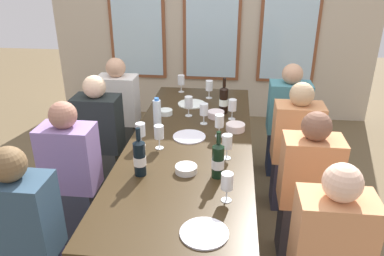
{
  "coord_description": "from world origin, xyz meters",
  "views": [
    {
      "loc": [
        0.29,
        -2.5,
        1.98
      ],
      "look_at": [
        0.0,
        0.12,
        0.79
      ],
      "focal_mm": 35.5,
      "sensor_mm": 36.0,
      "label": 1
    }
  ],
  "objects": [
    {
      "name": "wine_glass_3",
      "position": [
        0.28,
        -0.24,
        0.86
      ],
      "size": [
        0.07,
        0.07,
        0.17
      ],
      "color": "white",
      "rests_on": "dining_table"
    },
    {
      "name": "dining_table",
      "position": [
        0.0,
        0.0,
        0.67
      ],
      "size": [
        0.9,
        2.46,
        0.74
      ],
      "color": "#332513",
      "rests_on": "ground"
    },
    {
      "name": "tasting_bowl_2",
      "position": [
        0.03,
        -0.45,
        0.76
      ],
      "size": [
        0.14,
        0.14,
        0.04
      ],
      "primitive_type": "cylinder",
      "color": "silver",
      "rests_on": "dining_table"
    },
    {
      "name": "seated_person_3",
      "position": [
        0.83,
        -0.27,
        0.53
      ],
      "size": [
        0.38,
        0.24,
        1.11
      ],
      "color": "#2E2A2F",
      "rests_on": "ground"
    },
    {
      "name": "wine_glass_5",
      "position": [
        -0.2,
        -0.14,
        0.86
      ],
      "size": [
        0.07,
        0.07,
        0.17
      ],
      "color": "white",
      "rests_on": "dining_table"
    },
    {
      "name": "tasting_bowl_1",
      "position": [
        0.16,
        0.47,
        0.77
      ],
      "size": [
        0.14,
        0.14,
        0.05
      ],
      "primitive_type": "cylinder",
      "color": "white",
      "rests_on": "dining_table"
    },
    {
      "name": "white_plate_1",
      "position": [
        -0.01,
        0.06,
        0.74
      ],
      "size": [
        0.25,
        0.25,
        0.01
      ],
      "primitive_type": "cylinder",
      "color": "white",
      "rests_on": "dining_table"
    },
    {
      "name": "wine_glass_4",
      "position": [
        0.07,
        0.94,
        0.86
      ],
      "size": [
        0.07,
        0.07,
        0.17
      ],
      "color": "white",
      "rests_on": "dining_table"
    },
    {
      "name": "wine_glass_7",
      "position": [
        0.07,
        0.32,
        0.86
      ],
      "size": [
        0.07,
        0.07,
        0.17
      ],
      "color": "white",
      "rests_on": "dining_table"
    },
    {
      "name": "tasting_bowl_0",
      "position": [
        -0.27,
        0.49,
        0.76
      ],
      "size": [
        0.12,
        0.12,
        0.04
      ],
      "primitive_type": "cylinder",
      "color": "white",
      "rests_on": "dining_table"
    },
    {
      "name": "white_plate_2",
      "position": [
        -0.07,
        0.76,
        0.74
      ],
      "size": [
        0.25,
        0.25,
        0.01
      ],
      "primitive_type": "cylinder",
      "color": "white",
      "rests_on": "dining_table"
    },
    {
      "name": "wine_glass_6",
      "position": [
        -0.34,
        -0.12,
        0.86
      ],
      "size": [
        0.07,
        0.07,
        0.17
      ],
      "color": "white",
      "rests_on": "dining_table"
    },
    {
      "name": "wine_glass_1",
      "position": [
        0.21,
        0.1,
        0.86
      ],
      "size": [
        0.07,
        0.07,
        0.17
      ],
      "color": "white",
      "rests_on": "dining_table"
    },
    {
      "name": "wine_bottle_2",
      "position": [
        0.23,
        -0.48,
        0.86
      ],
      "size": [
        0.08,
        0.08,
        0.3
      ],
      "color": "black",
      "rests_on": "dining_table"
    },
    {
      "name": "seated_person_5",
      "position": [
        0.83,
        0.9,
        0.53
      ],
      "size": [
        0.38,
        0.24,
        1.11
      ],
      "color": "#212A43",
      "rests_on": "ground"
    },
    {
      "name": "seated_person_6",
      "position": [
        -0.83,
        0.34,
        0.53
      ],
      "size": [
        0.38,
        0.24,
        1.11
      ],
      "color": "#353935",
      "rests_on": "ground"
    },
    {
      "name": "seated_person_2",
      "position": [
        -0.83,
        -0.27,
        0.53
      ],
      "size": [
        0.38,
        0.24,
        1.11
      ],
      "color": "#333644",
      "rests_on": "ground"
    },
    {
      "name": "white_plate_0",
      "position": [
        0.19,
        -1.02,
        0.74
      ],
      "size": [
        0.24,
        0.24,
        0.01
      ],
      "primitive_type": "cylinder",
      "color": "white",
      "rests_on": "dining_table"
    },
    {
      "name": "tasting_bowl_3",
      "position": [
        0.33,
        0.22,
        0.77
      ],
      "size": [
        0.15,
        0.15,
        0.05
      ],
      "primitive_type": "cylinder",
      "color": "white",
      "rests_on": "dining_table"
    },
    {
      "name": "seated_person_0",
      "position": [
        -0.83,
        -0.93,
        0.53
      ],
      "size": [
        0.38,
        0.24,
        1.11
      ],
      "color": "#232543",
      "rests_on": "ground"
    },
    {
      "name": "wine_glass_2",
      "position": [
        -0.07,
        0.48,
        0.86
      ],
      "size": [
        0.07,
        0.07,
        0.17
      ],
      "color": "white",
      "rests_on": "dining_table"
    },
    {
      "name": "wine_glass_0",
      "position": [
        0.29,
        -0.73,
        0.86
      ],
      "size": [
        0.07,
        0.07,
        0.17
      ],
      "color": "white",
      "rests_on": "dining_table"
    },
    {
      "name": "seated_person_4",
      "position": [
        -0.83,
        0.93,
        0.53
      ],
      "size": [
        0.38,
        0.24,
        1.11
      ],
      "color": "#383A36",
      "rests_on": "ground"
    },
    {
      "name": "water_bottle",
      "position": [
        -0.29,
        0.23,
        0.85
      ],
      "size": [
        0.06,
        0.06,
        0.24
      ],
      "color": "white",
      "rests_on": "dining_table"
    },
    {
      "name": "wine_glass_8",
      "position": [
        -0.22,
        1.1,
        0.86
      ],
      "size": [
        0.07,
        0.07,
        0.17
      ],
      "color": "white",
      "rests_on": "dining_table"
    },
    {
      "name": "wine_bottle_1",
      "position": [
        0.22,
        0.59,
        0.86
      ],
      "size": [
        0.08,
        0.08,
        0.31
      ],
      "color": "black",
      "rests_on": "dining_table"
    },
    {
      "name": "back_wall_with_windows",
      "position": [
        0.0,
        2.36,
        1.45
      ],
      "size": [
        4.1,
        0.1,
        2.9
      ],
      "color": "#C1B198",
      "rests_on": "ground"
    },
    {
      "name": "seated_person_7",
      "position": [
        0.83,
        0.34,
        0.53
      ],
      "size": [
        0.38,
        0.24,
        1.11
      ],
      "color": "#323042",
      "rests_on": "ground"
    },
    {
      "name": "ground_plane",
      "position": [
        0.0,
        0.0,
        0.0
      ],
      "size": [
        12.0,
        12.0,
        0.0
      ],
      "primitive_type": "plane",
      "color": "brown"
    },
    {
      "name": "wine_bottle_0",
      "position": [
        -0.25,
        -0.51,
        0.86
      ],
      "size": [
        0.08,
        0.08,
        0.32
      ],
      "color": "black",
      "rests_on": "dining_table"
    },
    {
      "name": "wine_glass_9",
      "position": [
        0.3,
        0.44,
        0.86
      ],
      "size": [
        0.07,
        0.07,
        0.17
      ],
      "color": "white",
      "rests_on": "dining_table"
    }
  ]
}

